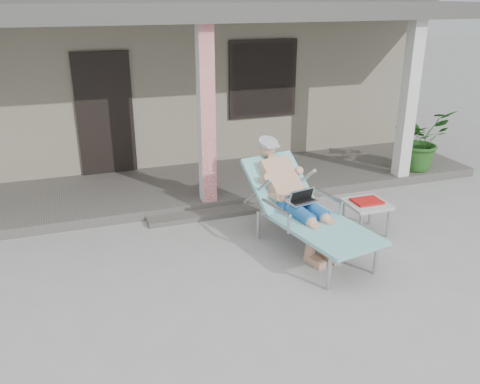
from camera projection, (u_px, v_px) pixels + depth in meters
name	position (u px, v px, depth m)	size (l,w,h in m)	color
ground	(258.00, 276.00, 6.04)	(60.00, 60.00, 0.00)	#9E9E99
house	(153.00, 65.00, 11.15)	(10.40, 5.40, 3.30)	gray
porch_deck	(195.00, 186.00, 8.65)	(10.00, 2.00, 0.15)	#605B56
porch_overhang	(190.00, 18.00, 7.61)	(10.00, 2.30, 2.85)	silver
porch_step	(214.00, 213.00, 7.65)	(2.00, 0.30, 0.07)	#605B56
lounger	(300.00, 184.00, 6.46)	(1.20, 2.23, 1.40)	#B7B7BC
side_table	(367.00, 205.00, 6.98)	(0.55, 0.55, 0.49)	beige
potted_palm	(420.00, 139.00, 9.08)	(0.99, 0.86, 1.10)	#26591E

